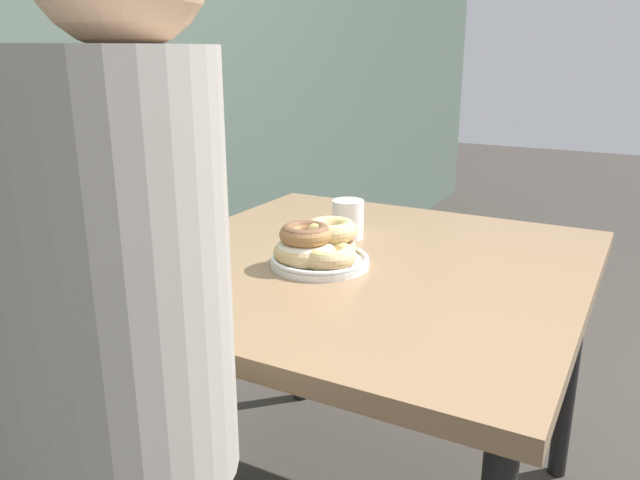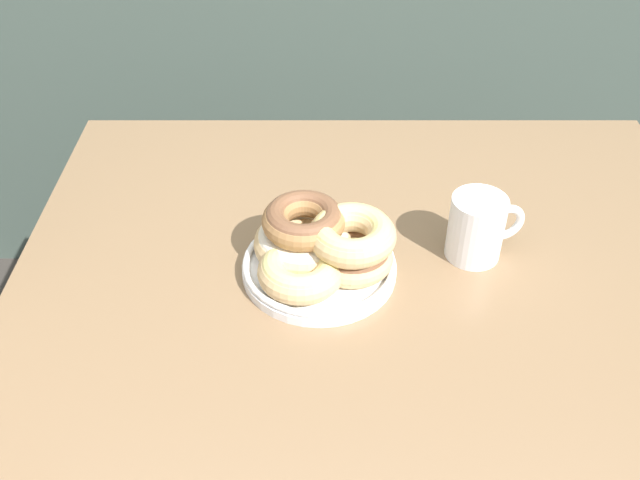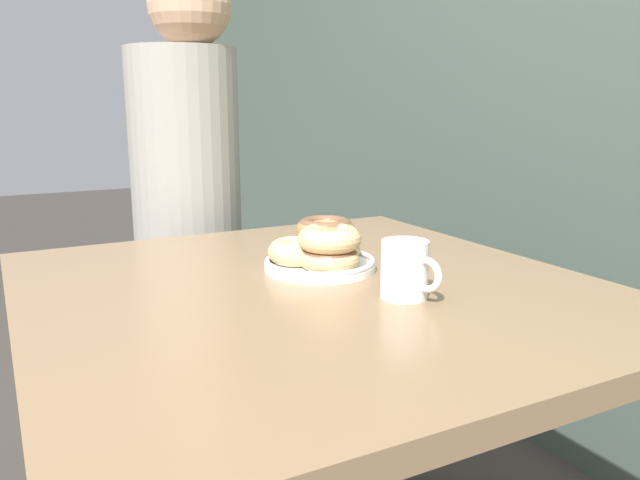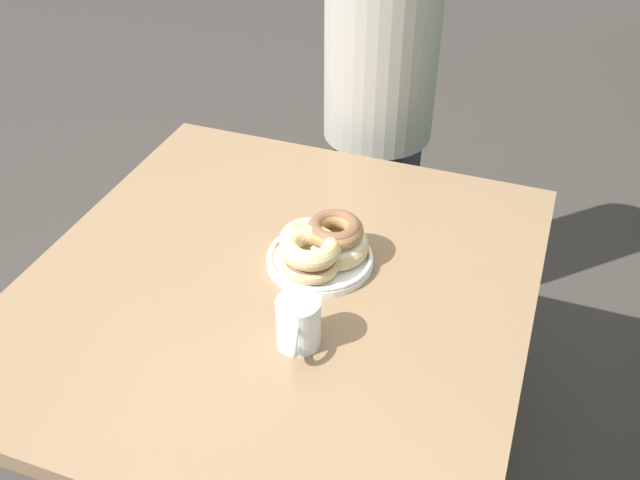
% 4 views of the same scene
% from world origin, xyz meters
% --- Properties ---
extents(wall_back, '(8.00, 0.05, 2.60)m').
position_xyz_m(wall_back, '(0.00, 1.12, 1.30)').
color(wall_back, '#47564C').
rests_on(wall_back, ground_plane).
extents(dining_table, '(1.05, 0.99, 0.73)m').
position_xyz_m(dining_table, '(0.00, 0.16, 0.66)').
color(dining_table, '#846647').
rests_on(dining_table, ground_plane).
extents(donut_plate, '(0.24, 0.24, 0.10)m').
position_xyz_m(donut_plate, '(-0.08, 0.22, 0.78)').
color(donut_plate, white).
rests_on(donut_plate, dining_table).
extents(coffee_mug, '(0.12, 0.08, 0.10)m').
position_xyz_m(coffee_mug, '(0.15, 0.26, 0.78)').
color(coffee_mug, white).
rests_on(coffee_mug, dining_table).
extents(person_figure, '(0.40, 0.30, 1.41)m').
position_xyz_m(person_figure, '(-0.77, 0.14, 0.74)').
color(person_figure, '#232838').
rests_on(person_figure, ground_plane).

